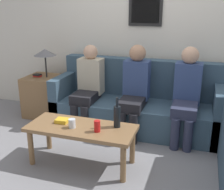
% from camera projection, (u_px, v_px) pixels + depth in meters
% --- Properties ---
extents(ground_plane, '(16.00, 16.00, 0.00)m').
position_uv_depth(ground_plane, '(127.00, 141.00, 3.66)').
color(ground_plane, gray).
extents(wall_back, '(9.00, 0.08, 2.60)m').
position_uv_depth(wall_back, '(145.00, 33.00, 4.09)').
color(wall_back, silver).
rests_on(wall_back, ground_plane).
extents(couch_main, '(2.32, 0.81, 0.95)m').
position_uv_depth(couch_main, '(137.00, 105.00, 4.02)').
color(couch_main, '#385166').
rests_on(couch_main, ground_plane).
extents(coffee_table, '(1.18, 0.49, 0.45)m').
position_uv_depth(coffee_table, '(81.00, 132.00, 3.05)').
color(coffee_table, olive).
rests_on(coffee_table, ground_plane).
extents(side_table_with_lamp, '(0.54, 0.54, 1.06)m').
position_uv_depth(side_table_with_lamp, '(44.00, 93.00, 4.42)').
color(side_table_with_lamp, olive).
rests_on(side_table_with_lamp, ground_plane).
extents(wine_bottle, '(0.07, 0.07, 0.33)m').
position_uv_depth(wine_bottle, '(117.00, 116.00, 2.98)').
color(wine_bottle, black).
rests_on(wine_bottle, coffee_table).
extents(drinking_glass, '(0.08, 0.08, 0.10)m').
position_uv_depth(drinking_glass, '(72.00, 123.00, 2.98)').
color(drinking_glass, silver).
rests_on(drinking_glass, coffee_table).
extents(book_stack, '(0.14, 0.12, 0.04)m').
position_uv_depth(book_stack, '(62.00, 121.00, 3.12)').
color(book_stack, gold).
rests_on(book_stack, coffee_table).
extents(soda_can, '(0.07, 0.07, 0.12)m').
position_uv_depth(soda_can, '(97.00, 126.00, 2.89)').
color(soda_can, red).
rests_on(soda_can, coffee_table).
extents(person_left, '(0.34, 0.61, 1.16)m').
position_uv_depth(person_left, '(88.00, 84.00, 3.99)').
color(person_left, black).
rests_on(person_left, ground_plane).
extents(person_middle, '(0.34, 0.63, 1.20)m').
position_uv_depth(person_middle, '(135.00, 88.00, 3.75)').
color(person_middle, black).
rests_on(person_middle, ground_plane).
extents(person_right, '(0.34, 0.65, 1.20)m').
position_uv_depth(person_right, '(187.00, 92.00, 3.58)').
color(person_right, '#2D334C').
rests_on(person_right, ground_plane).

